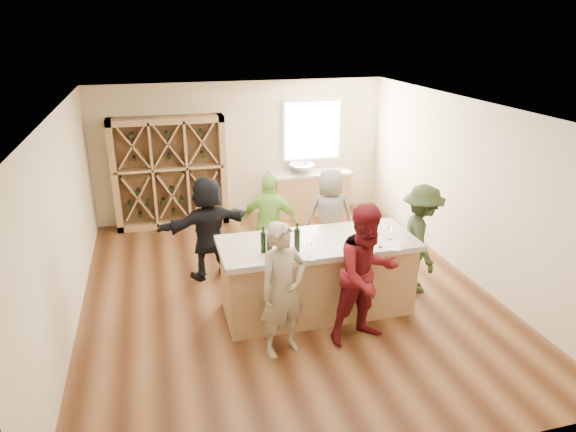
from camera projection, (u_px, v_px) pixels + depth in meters
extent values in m
cube|color=#59341C|center=(285.00, 293.00, 7.96)|extent=(6.00, 7.00, 0.10)
cube|color=white|center=(285.00, 104.00, 6.93)|extent=(6.00, 7.00, 0.10)
cube|color=beige|center=(242.00, 150.00, 10.65)|extent=(6.00, 0.10, 2.80)
cube|color=beige|center=(393.00, 344.00, 4.24)|extent=(6.00, 0.10, 2.80)
cube|color=beige|center=(60.00, 225.00, 6.71)|extent=(0.10, 7.00, 2.80)
cube|color=beige|center=(470.00, 189.00, 8.18)|extent=(0.10, 7.00, 2.80)
cube|color=white|center=(312.00, 130.00, 10.82)|extent=(1.30, 0.06, 1.30)
cube|color=white|center=(313.00, 131.00, 10.78)|extent=(1.18, 0.01, 1.18)
cube|color=#997249|center=(170.00, 173.00, 10.14)|extent=(2.20, 0.45, 2.20)
cube|color=#997249|center=(310.00, 194.00, 11.02)|extent=(1.60, 0.58, 0.86)
cube|color=#A99B8A|center=(311.00, 173.00, 10.85)|extent=(1.70, 0.62, 0.06)
imported|color=silver|center=(302.00, 168.00, 10.76)|extent=(0.54, 0.54, 0.19)
cylinder|color=silver|center=(299.00, 163.00, 10.90)|extent=(0.02, 0.02, 0.30)
cube|color=#997249|center=(317.00, 278.00, 7.25)|extent=(2.60, 1.00, 1.00)
cube|color=#A99B8A|center=(318.00, 243.00, 7.06)|extent=(2.72, 1.12, 0.08)
cylinder|color=black|center=(263.00, 242.00, 6.64)|extent=(0.08, 0.08, 0.28)
cylinder|color=black|center=(270.00, 244.00, 6.57)|extent=(0.09, 0.09, 0.30)
cylinder|color=black|center=(280.00, 238.00, 6.80)|extent=(0.07, 0.07, 0.27)
cylinder|color=black|center=(297.00, 240.00, 6.66)|extent=(0.10, 0.10, 0.32)
cone|color=white|center=(309.00, 251.00, 6.51)|extent=(0.07, 0.07, 0.19)
cone|color=white|center=(381.00, 241.00, 6.81)|extent=(0.08, 0.08, 0.17)
cone|color=white|center=(353.00, 234.00, 7.03)|extent=(0.08, 0.08, 0.17)
cone|color=white|center=(390.00, 233.00, 7.05)|extent=(0.08, 0.08, 0.20)
cube|color=white|center=(307.00, 256.00, 6.59)|extent=(0.28, 0.33, 0.00)
cube|color=white|center=(344.00, 249.00, 6.77)|extent=(0.33, 0.38, 0.00)
cube|color=white|center=(391.00, 245.00, 6.89)|extent=(0.33, 0.38, 0.00)
imported|color=gray|center=(283.00, 290.00, 6.18)|extent=(0.75, 0.64, 1.73)
imported|color=#590F14|center=(367.00, 275.00, 6.42)|extent=(0.98, 0.65, 1.86)
imported|color=#263319|center=(421.00, 239.00, 7.72)|extent=(0.76, 1.17, 1.67)
imported|color=#8CC64C|center=(270.00, 223.00, 8.30)|extent=(1.10, 0.85, 1.67)
imported|color=slate|center=(330.00, 217.00, 8.60)|extent=(0.87, 0.62, 1.66)
imported|color=black|center=(208.00, 228.00, 8.12)|extent=(1.65, 0.94, 1.68)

